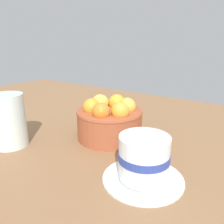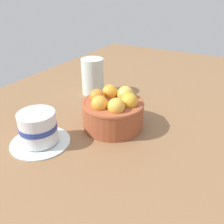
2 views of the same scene
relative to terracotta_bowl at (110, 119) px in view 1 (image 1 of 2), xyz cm
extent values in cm
cube|color=brown|center=(-0.03, 0.02, -6.69)|extent=(159.92, 89.39, 4.82)
cylinder|color=#9E4C2D|center=(-0.03, 0.02, -1.05)|extent=(14.45, 14.45, 6.47)
torus|color=#9E4C2D|center=(-0.03, 0.02, 1.79)|extent=(14.65, 14.65, 1.00)
sphere|color=#EBB547|center=(3.66, -1.34, 2.99)|extent=(4.07, 4.07, 4.07)
sphere|color=gold|center=(2.99, 2.54, 2.99)|extent=(3.87, 3.87, 3.87)
sphere|color=orange|center=(-0.70, 3.90, 2.99)|extent=(3.70, 3.70, 3.70)
sphere|color=gold|center=(-3.72, 1.38, 2.99)|extent=(3.80, 3.80, 3.80)
sphere|color=gold|center=(-3.05, -2.49, 2.99)|extent=(3.83, 3.83, 3.83)
sphere|color=gold|center=(0.64, -3.85, 2.99)|extent=(3.88, 3.88, 3.88)
cylinder|color=white|center=(-14.00, 10.32, -3.98)|extent=(12.88, 12.88, 0.60)
cylinder|color=white|center=(-14.00, 10.32, -0.28)|extent=(7.86, 7.86, 6.81)
cylinder|color=#2D4299|center=(-14.00, 10.32, -0.15)|extent=(8.02, 8.02, 1.23)
cylinder|color=silver|center=(14.44, 15.34, 1.23)|extent=(6.83, 6.83, 11.02)
camera|label=1|loc=(-27.60, 38.10, 16.66)|focal=35.68mm
camera|label=2|loc=(-43.82, -24.61, 26.52)|focal=38.53mm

